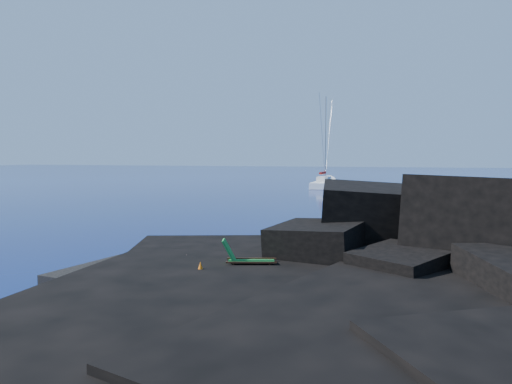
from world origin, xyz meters
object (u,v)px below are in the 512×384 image
(sunbather, at_px, (174,258))
(marker_cone, at_px, (201,270))
(sailboat, at_px, (324,188))
(deck_chair, at_px, (251,254))

(sunbather, bearing_deg, marker_cone, -73.10)
(sailboat, relative_size, deck_chair, 7.24)
(sailboat, xyz_separation_m, deck_chair, (9.03, -51.23, 0.94))
(deck_chair, distance_m, sunbather, 3.14)
(sunbather, relative_size, marker_cone, 3.45)
(sailboat, xyz_separation_m, sunbather, (5.94, -50.93, 0.52))
(sailboat, relative_size, sunbather, 7.01)
(deck_chair, distance_m, marker_cone, 1.85)
(marker_cone, bearing_deg, deck_chair, 48.94)
(sunbather, xyz_separation_m, marker_cone, (1.90, -1.67, 0.08))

